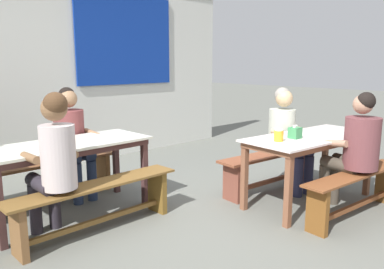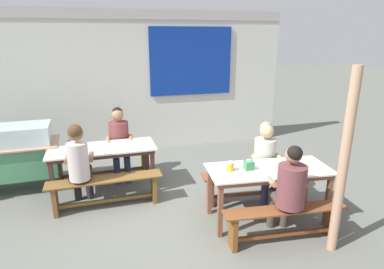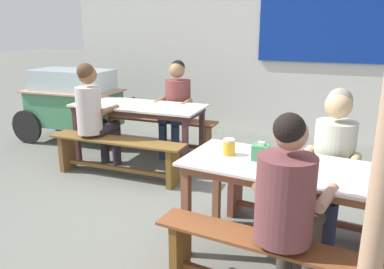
{
  "view_description": "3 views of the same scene",
  "coord_description": "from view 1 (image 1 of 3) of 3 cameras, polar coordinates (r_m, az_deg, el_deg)",
  "views": [
    {
      "loc": [
        -2.56,
        -2.51,
        1.55
      ],
      "look_at": [
        -0.07,
        0.12,
        0.86
      ],
      "focal_mm": 35.52,
      "sensor_mm": 36.0,
      "label": 1
    },
    {
      "loc": [
        -0.88,
        -4.03,
        2.48
      ],
      "look_at": [
        0.43,
        0.62,
        0.99
      ],
      "focal_mm": 30.39,
      "sensor_mm": 36.0,
      "label": 2
    },
    {
      "loc": [
        1.46,
        -3.05,
        1.73
      ],
      "look_at": [
        0.16,
        0.13,
        0.73
      ],
      "focal_mm": 35.66,
      "sensor_mm": 36.0,
      "label": 3
    }
  ],
  "objects": [
    {
      "name": "ground_plane",
      "position": [
        3.91,
        2.04,
        -12.64
      ],
      "size": [
        40.0,
        40.0,
        0.0
      ],
      "primitive_type": "plane",
      "color": "#63655D"
    },
    {
      "name": "backdrop_wall",
      "position": [
        6.08,
        -18.41,
        10.23
      ],
      "size": [
        6.3,
        0.23,
        2.97
      ],
      "color": "silver",
      "rests_on": "ground_plane"
    },
    {
      "name": "dining_table_far",
      "position": [
        4.0,
        -18.29,
        -2.31
      ],
      "size": [
        1.67,
        0.71,
        0.76
      ],
      "color": "silver",
      "rests_on": "ground_plane"
    },
    {
      "name": "dining_table_near",
      "position": [
        4.38,
        17.46,
        -1.16
      ],
      "size": [
        1.7,
        0.84,
        0.76
      ],
      "color": "silver",
      "rests_on": "ground_plane"
    },
    {
      "name": "bench_far_back",
      "position": [
        4.58,
        -21.08,
        -5.65
      ],
      "size": [
        1.69,
        0.33,
        0.46
      ],
      "color": "brown",
      "rests_on": "ground_plane"
    },
    {
      "name": "bench_far_front",
      "position": [
        3.64,
        -14.06,
        -9.62
      ],
      "size": [
        1.66,
        0.32,
        0.46
      ],
      "color": "brown",
      "rests_on": "ground_plane"
    },
    {
      "name": "bench_near_back",
      "position": [
        4.79,
        11.82,
        -4.47
      ],
      "size": [
        1.59,
        0.43,
        0.46
      ],
      "color": "brown",
      "rests_on": "ground_plane"
    },
    {
      "name": "bench_near_front",
      "position": [
        4.21,
        23.34,
        -7.55
      ],
      "size": [
        1.56,
        0.38,
        0.46
      ],
      "color": "brown",
      "rests_on": "ground_plane"
    },
    {
      "name": "person_center_facing",
      "position": [
        4.56,
        -17.6,
        -0.11
      ],
      "size": [
        0.46,
        0.53,
        1.28
      ],
      "color": "navy",
      "rests_on": "ground_plane"
    },
    {
      "name": "person_right_near_table",
      "position": [
        4.78,
        13.98,
        0.37
      ],
      "size": [
        0.48,
        0.6,
        1.26
      ],
      "color": "#2A2D4C",
      "rests_on": "ground_plane"
    },
    {
      "name": "person_left_back_turned",
      "position": [
        3.44,
        -19.96,
        -3.42
      ],
      "size": [
        0.4,
        0.57,
        1.32
      ],
      "color": "#2B252D",
      "rests_on": "ground_plane"
    },
    {
      "name": "person_near_front",
      "position": [
        4.18,
        23.3,
        -1.59
      ],
      "size": [
        0.5,
        0.59,
        1.27
      ],
      "color": "#473E33",
      "rests_on": "ground_plane"
    },
    {
      "name": "tissue_box",
      "position": [
        4.14,
        15.2,
        0.26
      ],
      "size": [
        0.12,
        0.11,
        0.14
      ],
      "color": "#39874F",
      "rests_on": "dining_table_near"
    },
    {
      "name": "condiment_jar",
      "position": [
        3.95,
        12.89,
        -0.11
      ],
      "size": [
        0.1,
        0.1,
        0.13
      ],
      "color": "gold",
      "rests_on": "dining_table_near"
    }
  ]
}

